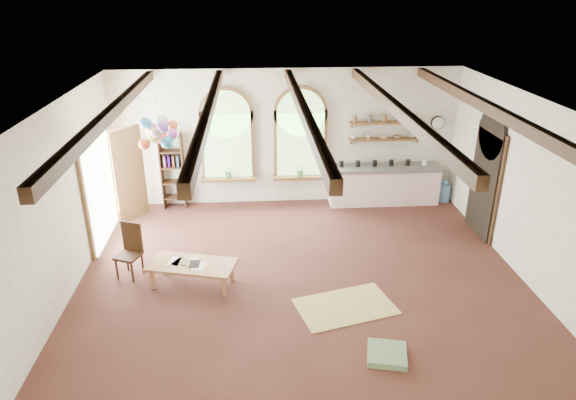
{
  "coord_description": "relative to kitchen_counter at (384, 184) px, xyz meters",
  "views": [
    {
      "loc": [
        -0.82,
        -8.08,
        5.01
      ],
      "look_at": [
        -0.2,
        0.6,
        1.26
      ],
      "focal_mm": 32.0,
      "sensor_mm": 36.0,
      "label": 1
    }
  ],
  "objects": [
    {
      "name": "floor",
      "position": [
        -2.3,
        -3.2,
        -0.48
      ],
      "size": [
        8.0,
        8.0,
        0.0
      ],
      "primitive_type": "plane",
      "color": "#4F2820",
      "rests_on": "ground"
    },
    {
      "name": "right_doorway",
      "position": [
        1.65,
        -1.7,
        0.62
      ],
      "size": [
        0.1,
        1.3,
        2.4
      ],
      "primitive_type": "cube",
      "color": "black",
      "rests_on": "floor"
    },
    {
      "name": "window_left",
      "position": [
        -3.7,
        0.23,
        1.16
      ],
      "size": [
        1.3,
        0.28,
        2.2
      ],
      "color": "brown",
      "rests_on": "floor"
    },
    {
      "name": "tablet",
      "position": [
        -4.19,
        -3.4,
        -0.04
      ],
      "size": [
        0.19,
        0.26,
        0.01
      ],
      "primitive_type": "cube",
      "rotation": [
        0.0,
        0.0,
        -0.06
      ],
      "color": "black",
      "rests_on": "coffee_table"
    },
    {
      "name": "shelf_cup_a",
      "position": [
        -0.75,
        0.18,
        1.14
      ],
      "size": [
        0.12,
        0.1,
        0.1
      ],
      "primitive_type": "imported",
      "color": "white",
      "rests_on": "wall_shelf_lower"
    },
    {
      "name": "shelf_bowl_b",
      "position": [
        0.3,
        0.18,
        1.12
      ],
      "size": [
        0.2,
        0.2,
        0.06
      ],
      "primitive_type": "imported",
      "color": "#8C664C",
      "rests_on": "wall_shelf_lower"
    },
    {
      "name": "potted_plant_right",
      "position": [
        -2.0,
        0.12,
        0.37
      ],
      "size": [
        0.27,
        0.23,
        0.3
      ],
      "primitive_type": "imported",
      "color": "#598C4C",
      "rests_on": "window_right"
    },
    {
      "name": "coffee_table",
      "position": [
        -4.25,
        -3.37,
        -0.1
      ],
      "size": [
        1.64,
        1.05,
        0.43
      ],
      "color": "#AE7450",
      "rests_on": "floor"
    },
    {
      "name": "shelf_cup_b",
      "position": [
        -0.4,
        0.18,
        1.14
      ],
      "size": [
        0.1,
        0.1,
        0.09
      ],
      "primitive_type": "imported",
      "color": "beige",
      "rests_on": "wall_shelf_lower"
    },
    {
      "name": "water_jug_a",
      "position": [
        0.8,
        -0.0,
        -0.24
      ],
      "size": [
        0.29,
        0.29,
        0.55
      ],
      "color": "#5B92C3",
      "rests_on": "floor"
    },
    {
      "name": "wall_clock",
      "position": [
        1.25,
        0.25,
        1.42
      ],
      "size": [
        0.32,
        0.04,
        0.32
      ],
      "primitive_type": "cylinder",
      "rotation": [
        1.57,
        0.0,
        0.0
      ],
      "color": "black",
      "rests_on": "wall_back"
    },
    {
      "name": "ceiling_beams",
      "position": [
        -2.3,
        -3.2,
        2.62
      ],
      "size": [
        6.2,
        6.8,
        0.18
      ],
      "primitive_type": null,
      "color": "#3C2513",
      "rests_on": "ceiling"
    },
    {
      "name": "window_right",
      "position": [
        -2.0,
        0.23,
        1.16
      ],
      "size": [
        1.3,
        0.28,
        2.2
      ],
      "color": "brown",
      "rests_on": "floor"
    },
    {
      "name": "potted_plant_left",
      "position": [
        -3.7,
        0.12,
        0.37
      ],
      "size": [
        0.27,
        0.23,
        0.3
      ],
      "primitive_type": "imported",
      "color": "#598C4C",
      "rests_on": "window_left"
    },
    {
      "name": "left_doorway",
      "position": [
        -6.25,
        -1.4,
        0.67
      ],
      "size": [
        0.1,
        1.9,
        2.5
      ],
      "primitive_type": "cube",
      "color": "brown",
      "rests_on": "floor"
    },
    {
      "name": "bookshelf",
      "position": [
        -5.0,
        0.12,
        0.42
      ],
      "size": [
        0.53,
        0.32,
        1.8
      ],
      "color": "#3C2513",
      "rests_on": "floor"
    },
    {
      "name": "side_chair",
      "position": [
        -5.41,
        -2.98,
        -0.18
      ],
      "size": [
        0.52,
        0.52,
        1.01
      ],
      "color": "#3C2513",
      "rests_on": "floor"
    },
    {
      "name": "wall_shelf_lower",
      "position": [
        0.0,
        0.18,
        1.07
      ],
      "size": [
        1.7,
        0.24,
        0.04
      ],
      "primitive_type": "cube",
      "color": "brown",
      "rests_on": "wall_back"
    },
    {
      "name": "balloon_cluster",
      "position": [
        -4.88,
        -1.71,
        1.86
      ],
      "size": [
        0.72,
        0.76,
        1.14
      ],
      "color": "white",
      "rests_on": "floor"
    },
    {
      "name": "water_jug_b",
      "position": [
        1.52,
        0.0,
        -0.24
      ],
      "size": [
        0.29,
        0.29,
        0.55
      ],
      "color": "#5B92C3",
      "rests_on": "floor"
    },
    {
      "name": "shelf_vase",
      "position": [
        0.65,
        0.18,
        1.19
      ],
      "size": [
        0.18,
        0.18,
        0.19
      ],
      "primitive_type": "imported",
      "color": "slate",
      "rests_on": "wall_shelf_lower"
    },
    {
      "name": "shelf_bowl_a",
      "position": [
        -0.05,
        0.18,
        1.12
      ],
      "size": [
        0.22,
        0.22,
        0.05
      ],
      "primitive_type": "imported",
      "color": "beige",
      "rests_on": "wall_shelf_lower"
    },
    {
      "name": "kitchen_counter",
      "position": [
        0.0,
        0.0,
        0.0
      ],
      "size": [
        2.68,
        0.62,
        0.94
      ],
      "color": "#FFD8DB",
      "rests_on": "floor"
    },
    {
      "name": "floor_mat",
      "position": [
        -1.66,
        -4.24,
        -0.47
      ],
      "size": [
        1.78,
        1.35,
        0.02
      ],
      "primitive_type": "cube",
      "rotation": [
        0.0,
        0.0,
        0.26
      ],
      "color": "#D1BF68",
      "rests_on": "floor"
    },
    {
      "name": "wall_shelf_upper",
      "position": [
        0.0,
        0.18,
        1.47
      ],
      "size": [
        1.7,
        0.24,
        0.04
      ],
      "primitive_type": "cube",
      "color": "brown",
      "rests_on": "wall_back"
    },
    {
      "name": "table_book",
      "position": [
        -4.46,
        -3.31,
        -0.04
      ],
      "size": [
        0.19,
        0.24,
        0.02
      ],
      "primitive_type": "imported",
      "rotation": [
        0.0,
        0.0,
        -0.17
      ],
      "color": "olive",
      "rests_on": "coffee_table"
    },
    {
      "name": "floor_cushion",
      "position": [
        -1.27,
        -5.5,
        -0.43
      ],
      "size": [
        0.66,
        0.66,
        0.1
      ],
      "primitive_type": "cube",
      "rotation": [
        0.0,
        0.0,
        -0.22
      ],
      "color": "#6C8A5F",
      "rests_on": "floor"
    }
  ]
}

